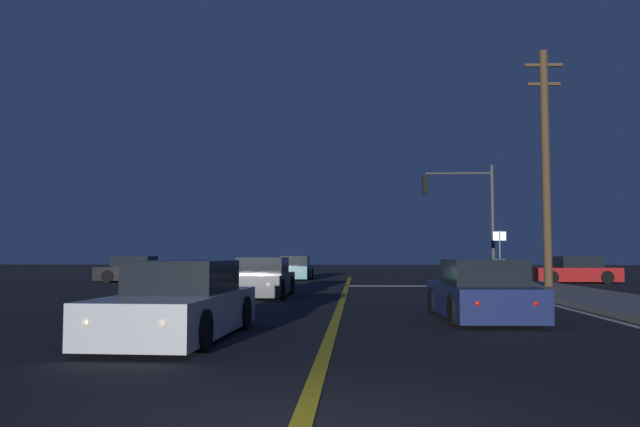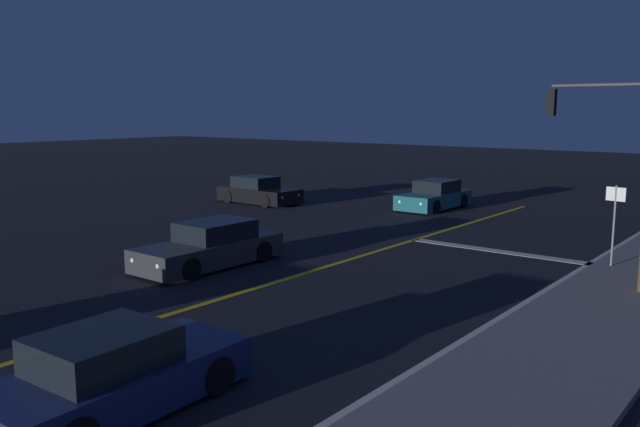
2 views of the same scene
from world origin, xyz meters
TOP-DOWN VIEW (x-y plane):
  - sidewalk_right at (7.90, 12.78)m, footprint 3.20×46.01m
  - lane_line_center at (0.00, 12.78)m, footprint 0.20×43.46m
  - lane_line_edge_right at (6.05, 12.78)m, footprint 0.16×43.46m
  - stop_bar at (3.15, 24.06)m, footprint 6.30×0.50m
  - car_distant_tail_charcoal at (-2.81, 16.76)m, footprint 1.90×4.72m
  - car_far_approaching_navy at (3.23, 9.28)m, footprint 2.01×4.32m
  - car_mid_block_silver at (-2.59, 5.84)m, footprint 1.96×4.74m
  - car_side_waiting_black at (-10.93, 27.38)m, footprint 4.30×2.04m
  - car_lead_oncoming_red at (11.28, 27.40)m, footprint 4.40×2.06m
  - car_parked_curb_teal at (-3.11, 31.19)m, footprint 1.90×4.42m
  - traffic_signal_near_right at (5.89, 26.36)m, footprint 3.49×0.28m
  - utility_pole_right at (8.20, 21.21)m, footprint 1.56×0.34m
  - street_sign_corner at (6.80, 23.56)m, footprint 0.56×0.11m

SIDE VIEW (x-z plane):
  - lane_line_center at x=0.00m, z-range 0.00..0.01m
  - lane_line_edge_right at x=6.05m, z-range 0.00..0.01m
  - stop_bar at x=3.15m, z-range 0.00..0.01m
  - sidewalk_right at x=7.90m, z-range 0.00..0.15m
  - car_far_approaching_navy at x=3.23m, z-range -0.09..1.25m
  - car_parked_curb_teal at x=-3.11m, z-range -0.09..1.25m
  - car_lead_oncoming_red at x=11.28m, z-range -0.09..1.25m
  - car_side_waiting_black at x=-10.93m, z-range -0.09..1.25m
  - car_mid_block_silver at x=-2.59m, z-range -0.09..1.25m
  - car_distant_tail_charcoal at x=-2.81m, z-range -0.09..1.25m
  - street_sign_corner at x=6.80m, z-range 0.43..2.93m
  - traffic_signal_near_right at x=5.89m, z-range 0.94..6.78m
  - utility_pole_right at x=8.20m, z-range 0.14..10.01m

